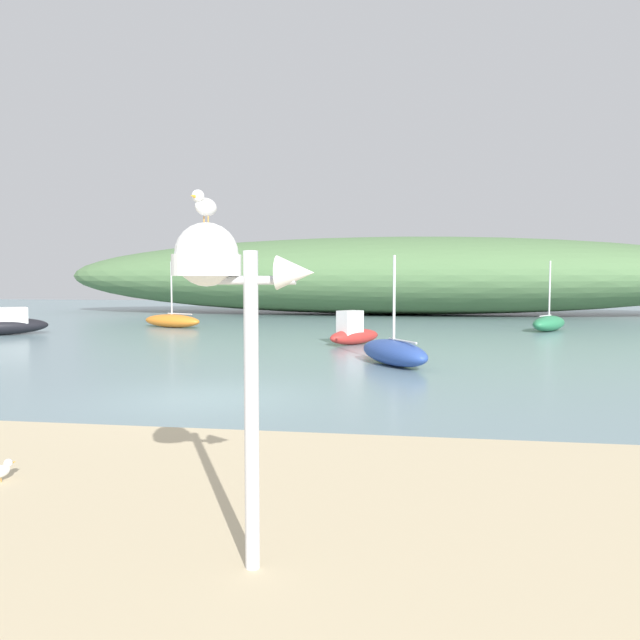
{
  "coord_description": "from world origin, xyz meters",
  "views": [
    {
      "loc": [
        4.51,
        -13.04,
        2.58
      ],
      "look_at": [
        1.23,
        7.74,
        1.21
      ],
      "focal_mm": 35.6,
      "sensor_mm": 36.0,
      "label": 1
    }
  ],
  "objects_px": {
    "motorboat_mid_channel": "(2,324)",
    "seagull_on_radar": "(205,205)",
    "sailboat_far_right": "(549,323)",
    "sailboat_west_reach": "(172,321)",
    "sailboat_inner_mooring": "(394,352)",
    "motorboat_near_shore": "(353,332)",
    "seagull_near_waterline": "(1,470)",
    "mast_structure": "(222,282)"
  },
  "relations": [
    {
      "from": "motorboat_near_shore",
      "to": "seagull_near_waterline",
      "type": "relative_size",
      "value": 7.14
    },
    {
      "from": "sailboat_west_reach",
      "to": "sailboat_far_right",
      "type": "distance_m",
      "value": 19.32
    },
    {
      "from": "sailboat_inner_mooring",
      "to": "sailboat_far_right",
      "type": "distance_m",
      "value": 15.33
    },
    {
      "from": "sailboat_inner_mooring",
      "to": "sailboat_west_reach",
      "type": "bearing_deg",
      "value": 133.22
    },
    {
      "from": "motorboat_near_shore",
      "to": "sailboat_west_reach",
      "type": "bearing_deg",
      "value": 145.24
    },
    {
      "from": "mast_structure",
      "to": "motorboat_mid_channel",
      "type": "bearing_deg",
      "value": 128.97
    },
    {
      "from": "motorboat_mid_channel",
      "to": "sailboat_west_reach",
      "type": "bearing_deg",
      "value": 42.62
    },
    {
      "from": "seagull_on_radar",
      "to": "sailboat_inner_mooring",
      "type": "relative_size",
      "value": 0.1
    },
    {
      "from": "seagull_on_radar",
      "to": "motorboat_near_shore",
      "type": "relative_size",
      "value": 0.14
    },
    {
      "from": "mast_structure",
      "to": "sailboat_far_right",
      "type": "bearing_deg",
      "value": 74.05
    },
    {
      "from": "seagull_on_radar",
      "to": "sailboat_west_reach",
      "type": "xyz_separation_m",
      "value": [
        -11.3,
        27.04,
        -2.81
      ]
    },
    {
      "from": "motorboat_mid_channel",
      "to": "sailboat_far_right",
      "type": "xyz_separation_m",
      "value": [
        25.29,
        6.07,
        -0.11
      ]
    },
    {
      "from": "mast_structure",
      "to": "seagull_on_radar",
      "type": "bearing_deg",
      "value": -172.3
    },
    {
      "from": "sailboat_far_right",
      "to": "seagull_near_waterline",
      "type": "relative_size",
      "value": 9.75
    },
    {
      "from": "sailboat_inner_mooring",
      "to": "seagull_on_radar",
      "type": "bearing_deg",
      "value": -93.92
    },
    {
      "from": "motorboat_mid_channel",
      "to": "sailboat_inner_mooring",
      "type": "xyz_separation_m",
      "value": [
        18.24,
        -7.54,
        -0.11
      ]
    },
    {
      "from": "mast_structure",
      "to": "motorboat_near_shore",
      "type": "bearing_deg",
      "value": 92.87
    },
    {
      "from": "motorboat_mid_channel",
      "to": "seagull_near_waterline",
      "type": "distance_m",
      "value": 24.35
    },
    {
      "from": "sailboat_west_reach",
      "to": "motorboat_near_shore",
      "type": "distance_m",
      "value": 12.7
    },
    {
      "from": "sailboat_west_reach",
      "to": "seagull_near_waterline",
      "type": "bearing_deg",
      "value": -72.12
    },
    {
      "from": "seagull_on_radar",
      "to": "sailboat_west_reach",
      "type": "distance_m",
      "value": 29.43
    },
    {
      "from": "motorboat_mid_channel",
      "to": "seagull_near_waterline",
      "type": "height_order",
      "value": "motorboat_mid_channel"
    },
    {
      "from": "sailboat_inner_mooring",
      "to": "mast_structure",
      "type": "bearing_deg",
      "value": -93.4
    },
    {
      "from": "motorboat_near_shore",
      "to": "motorboat_mid_channel",
      "type": "height_order",
      "value": "motorboat_near_shore"
    },
    {
      "from": "seagull_on_radar",
      "to": "motorboat_near_shore",
      "type": "height_order",
      "value": "seagull_on_radar"
    },
    {
      "from": "seagull_on_radar",
      "to": "sailboat_far_right",
      "type": "relative_size",
      "value": 0.1
    },
    {
      "from": "mast_structure",
      "to": "seagull_near_waterline",
      "type": "relative_size",
      "value": 7.98
    },
    {
      "from": "sailboat_west_reach",
      "to": "mast_structure",
      "type": "bearing_deg",
      "value": -67.08
    },
    {
      "from": "motorboat_mid_channel",
      "to": "sailboat_far_right",
      "type": "height_order",
      "value": "sailboat_far_right"
    },
    {
      "from": "sailboat_west_reach",
      "to": "sailboat_inner_mooring",
      "type": "xyz_separation_m",
      "value": [
        12.25,
        -13.04,
        0.03
      ]
    },
    {
      "from": "sailboat_west_reach",
      "to": "seagull_on_radar",
      "type": "bearing_deg",
      "value": -67.33
    },
    {
      "from": "motorboat_mid_channel",
      "to": "sailboat_far_right",
      "type": "relative_size",
      "value": 1.17
    },
    {
      "from": "seagull_on_radar",
      "to": "sailboat_far_right",
      "type": "distance_m",
      "value": 28.88
    },
    {
      "from": "seagull_on_radar",
      "to": "sailboat_far_right",
      "type": "height_order",
      "value": "sailboat_far_right"
    },
    {
      "from": "seagull_on_radar",
      "to": "motorboat_mid_channel",
      "type": "distance_m",
      "value": 27.73
    },
    {
      "from": "sailboat_west_reach",
      "to": "seagull_near_waterline",
      "type": "height_order",
      "value": "sailboat_west_reach"
    },
    {
      "from": "mast_structure",
      "to": "seagull_on_radar",
      "type": "relative_size",
      "value": 7.96
    },
    {
      "from": "mast_structure",
      "to": "seagull_near_waterline",
      "type": "xyz_separation_m",
      "value": [
        -3.25,
        1.7,
        -2.21
      ]
    },
    {
      "from": "mast_structure",
      "to": "sailboat_inner_mooring",
      "type": "height_order",
      "value": "sailboat_inner_mooring"
    },
    {
      "from": "mast_structure",
      "to": "sailboat_inner_mooring",
      "type": "distance_m",
      "value": 14.17
    },
    {
      "from": "motorboat_mid_channel",
      "to": "seagull_on_radar",
      "type": "bearing_deg",
      "value": -51.26
    },
    {
      "from": "seagull_on_radar",
      "to": "motorboat_mid_channel",
      "type": "bearing_deg",
      "value": 128.74
    }
  ]
}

